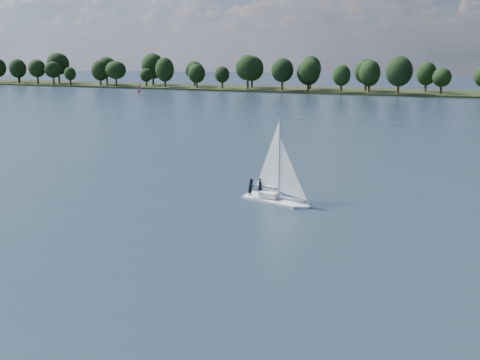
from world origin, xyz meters
name	(u,v)px	position (x,y,z in m)	size (l,w,h in m)	color
ground	(410,128)	(0.00, 100.00, 0.00)	(700.00, 700.00, 0.00)	#233342
far_shore	(442,94)	(0.00, 212.00, 0.00)	(660.00, 40.00, 1.50)	black
sailboat	(273,178)	(-6.24, 34.16, 2.53)	(7.14, 3.53, 9.06)	white
dinghy_pink	(141,92)	(-108.03, 162.45, 1.10)	(3.05, 2.58, 4.65)	white
pontoon	(86,87)	(-160.61, 193.84, 0.00)	(4.00, 2.00, 0.50)	#5A5D60
treeline	(444,74)	(0.06, 208.47, 8.02)	(561.83, 74.26, 18.53)	black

